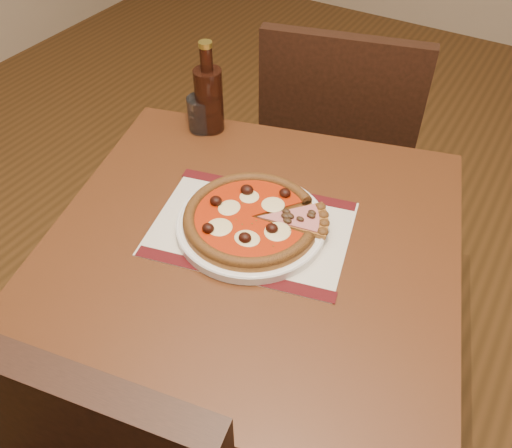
{
  "coord_description": "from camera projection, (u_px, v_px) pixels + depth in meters",
  "views": [
    {
      "loc": [
        0.3,
        -0.51,
        1.51
      ],
      "look_at": [
        -0.09,
        0.14,
        0.78
      ],
      "focal_mm": 38.0,
      "sensor_mm": 36.0,
      "label": 1
    }
  ],
  "objects": [
    {
      "name": "bottle",
      "position": [
        209.0,
        97.0,
        1.29
      ],
      "size": [
        0.07,
        0.07,
        0.23
      ],
      "color": "#36160D",
      "rests_on": "table"
    },
    {
      "name": "chair_far",
      "position": [
        338.0,
        145.0,
        1.67
      ],
      "size": [
        0.54,
        0.54,
        0.93
      ],
      "rotation": [
        0.0,
        0.0,
        3.4
      ],
      "color": "black",
      "rests_on": "ground"
    },
    {
      "name": "table",
      "position": [
        251.0,
        275.0,
        1.14
      ],
      "size": [
        0.99,
        0.99,
        0.75
      ],
      "rotation": [
        0.0,
        0.0,
        0.27
      ],
      "color": "#582B14",
      "rests_on": "ground"
    },
    {
      "name": "plate",
      "position": [
        251.0,
        225.0,
        1.08
      ],
      "size": [
        0.3,
        0.3,
        0.02
      ],
      "primitive_type": "cylinder",
      "color": "white",
      "rests_on": "placemat"
    },
    {
      "name": "ham_slice",
      "position": [
        300.0,
        215.0,
        1.08
      ],
      "size": [
        0.14,
        0.11,
        0.02
      ],
      "rotation": [
        0.0,
        0.0,
        0.52
      ],
      "color": "#AB6C29",
      "rests_on": "plate"
    },
    {
      "name": "water_glass",
      "position": [
        202.0,
        114.0,
        1.32
      ],
      "size": [
        0.09,
        0.09,
        0.09
      ],
      "primitive_type": "cylinder",
      "rotation": [
        0.0,
        0.0,
        0.27
      ],
      "color": "white",
      "rests_on": "table"
    },
    {
      "name": "pizza",
      "position": [
        251.0,
        218.0,
        1.07
      ],
      "size": [
        0.27,
        0.27,
        0.04
      ],
      "color": "#AB6C29",
      "rests_on": "plate"
    },
    {
      "name": "placemat",
      "position": [
        251.0,
        228.0,
        1.09
      ],
      "size": [
        0.44,
        0.36,
        0.0
      ],
      "primitive_type": "cube",
      "rotation": [
        0.0,
        0.0,
        0.24
      ],
      "color": "beige",
      "rests_on": "table"
    }
  ]
}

